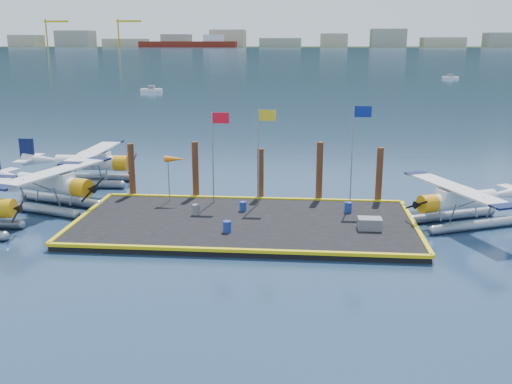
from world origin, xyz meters
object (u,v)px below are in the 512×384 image
at_px(drum_5, 243,206).
at_px(piling_2, 260,176).
at_px(crate, 370,224).
at_px(flagpole_yellow, 262,142).
at_px(flagpole_blue, 356,141).
at_px(seaplane_d, 460,203).
at_px(piling_1, 195,172).
at_px(piling_4, 379,177).
at_px(windsock, 175,160).
at_px(piling_0, 132,172).
at_px(flagpole_red, 216,143).
at_px(drum_3, 227,227).
at_px(piling_3, 319,174).
at_px(seaplane_b, 52,187).
at_px(seaplane_c, 90,165).
at_px(drum_4, 348,207).
at_px(drum_0, 196,210).

height_order(drum_5, piling_2, piling_2).
distance_m(crate, flagpole_yellow, 8.94).
bearing_deg(flagpole_blue, seaplane_d, -20.48).
height_order(piling_1, piling_4, piling_1).
relative_size(windsock, piling_0, 0.78).
height_order(flagpole_red, windsock, flagpole_red).
xyz_separation_m(seaplane_d, crate, (-5.58, -2.44, -0.66)).
bearing_deg(crate, drum_3, -171.44).
height_order(crate, flagpole_yellow, flagpole_yellow).
bearing_deg(piling_3, flagpole_yellow, -157.15).
xyz_separation_m(seaplane_b, seaplane_c, (0.02, 6.83, -0.00)).
bearing_deg(drum_5, piling_1, 137.41).
distance_m(seaplane_b, piling_2, 13.88).
xyz_separation_m(seaplane_d, drum_5, (-13.19, 0.54, -0.70)).
distance_m(seaplane_b, drum_4, 19.40).
bearing_deg(piling_3, drum_0, -149.81).
height_order(seaplane_b, seaplane_c, same).
relative_size(drum_4, piling_3, 0.15).
distance_m(flagpole_blue, piling_1, 11.12).
relative_size(seaplane_c, drum_0, 15.05).
height_order(drum_5, crate, crate).
distance_m(flagpole_blue, piling_2, 6.98).
distance_m(seaplane_b, windsock, 8.33).
bearing_deg(windsock, flagpole_blue, -0.00).
distance_m(flagpole_yellow, piling_1, 5.52).
bearing_deg(piling_4, piling_3, 180.00).
bearing_deg(windsock, crate, -21.08).
bearing_deg(piling_1, drum_0, -79.06).
bearing_deg(flagpole_red, flagpole_yellow, 0.00).
bearing_deg(drum_0, seaplane_d, 1.95).
bearing_deg(seaplane_c, drum_5, 59.89).
relative_size(seaplane_b, piling_0, 2.46).
distance_m(drum_5, piling_1, 5.17).
height_order(seaplane_b, piling_1, piling_1).
bearing_deg(seaplane_b, drum_4, 107.28).
xyz_separation_m(seaplane_c, piling_2, (13.58, -4.08, 0.36)).
relative_size(seaplane_b, piling_2, 2.59).
height_order(seaplane_d, windsock, windsock).
bearing_deg(seaplane_b, crate, 98.22).
bearing_deg(piling_1, flagpole_yellow, -18.79).
height_order(seaplane_d, flagpole_red, flagpole_red).
relative_size(seaplane_c, windsock, 3.16).
relative_size(drum_3, flagpole_blue, 0.10).
xyz_separation_m(drum_3, flagpole_red, (-1.51, 5.96, 3.67)).
bearing_deg(windsock, seaplane_b, -171.92).
height_order(seaplane_c, piling_1, piling_1).
distance_m(seaplane_c, drum_3, 16.95).
xyz_separation_m(crate, flagpole_red, (-9.57, 4.74, 3.66)).
xyz_separation_m(seaplane_c, piling_1, (9.08, -4.08, 0.56)).
xyz_separation_m(flagpole_blue, piling_1, (-10.70, 1.60, -2.59)).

